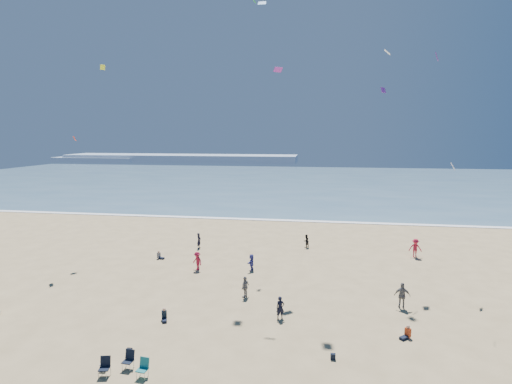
# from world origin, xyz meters

# --- Properties ---
(ocean) EXTENTS (220.00, 100.00, 0.06)m
(ocean) POSITION_xyz_m (0.00, 95.00, 0.03)
(ocean) COLOR #476B84
(ocean) RESTS_ON ground
(surf_line) EXTENTS (220.00, 1.20, 0.08)m
(surf_line) POSITION_xyz_m (0.00, 45.00, 0.04)
(surf_line) COLOR white
(surf_line) RESTS_ON ground
(headland_far) EXTENTS (110.00, 20.00, 3.20)m
(headland_far) POSITION_xyz_m (-60.00, 170.00, 1.60)
(headland_far) COLOR #7A8EA8
(headland_far) RESTS_ON ground
(headland_near) EXTENTS (40.00, 14.00, 2.00)m
(headland_near) POSITION_xyz_m (-100.00, 165.00, 1.00)
(headland_near) COLOR #7A8EA8
(headland_near) RESTS_ON ground
(standing_flyers) EXTENTS (39.99, 38.56, 1.94)m
(standing_flyers) POSITION_xyz_m (4.71, 15.43, 0.86)
(standing_flyers) COLOR black
(standing_flyers) RESTS_ON ground
(seated_group) EXTENTS (22.56, 26.83, 0.84)m
(seated_group) POSITION_xyz_m (0.67, 10.14, 0.42)
(seated_group) COLOR white
(seated_group) RESTS_ON ground
(chair_cluster) EXTENTS (2.69, 1.48, 1.00)m
(chair_cluster) POSITION_xyz_m (-4.61, 5.74, 0.50)
(chair_cluster) COLOR black
(chair_cluster) RESTS_ON ground
(white_tote) EXTENTS (0.35, 0.20, 0.40)m
(white_tote) POSITION_xyz_m (-5.90, 5.89, 0.20)
(white_tote) COLOR white
(white_tote) RESTS_ON ground
(black_backpack) EXTENTS (0.30, 0.22, 0.38)m
(black_backpack) POSITION_xyz_m (-5.28, 7.55, 0.19)
(black_backpack) COLOR black
(black_backpack) RESTS_ON ground
(navy_bag) EXTENTS (0.28, 0.18, 0.34)m
(navy_bag) POSITION_xyz_m (6.23, 8.90, 0.17)
(navy_bag) COLOR black
(navy_bag) RESTS_ON ground
(kites_aloft) EXTENTS (42.74, 32.73, 29.04)m
(kites_aloft) POSITION_xyz_m (10.79, 13.71, 13.96)
(kites_aloft) COLOR green
(kites_aloft) RESTS_ON ground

